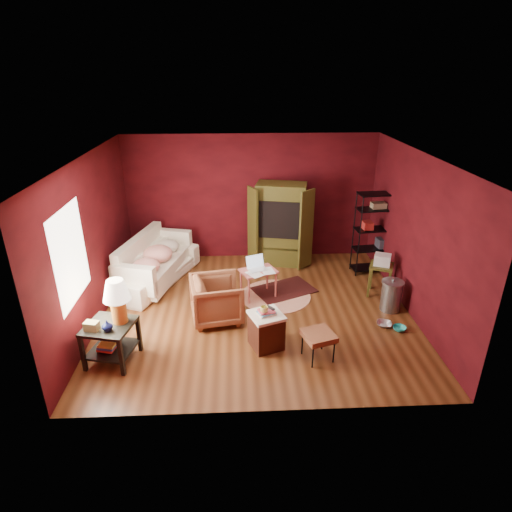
# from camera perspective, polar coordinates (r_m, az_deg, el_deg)

# --- Properties ---
(room) EXTENTS (5.54, 5.04, 2.84)m
(room) POSITION_cam_1_polar(r_m,az_deg,el_deg) (7.23, -0.23, 2.22)
(room) COLOR brown
(room) RESTS_ON ground
(sofa) EXTENTS (1.51, 2.36, 0.89)m
(sofa) POSITION_cam_1_polar(r_m,az_deg,el_deg) (8.92, -13.50, -0.80)
(sofa) COLOR white
(sofa) RESTS_ON ground
(armchair) EXTENTS (0.92, 0.96, 0.86)m
(armchair) POSITION_cam_1_polar(r_m,az_deg,el_deg) (7.44, -5.26, -5.54)
(armchair) COLOR black
(armchair) RESTS_ON ground
(pet_bowl_steel) EXTENTS (0.26, 0.13, 0.26)m
(pet_bowl_steel) POSITION_cam_1_polar(r_m,az_deg,el_deg) (7.70, 16.81, -8.10)
(pet_bowl_steel) COLOR silver
(pet_bowl_steel) RESTS_ON ground
(pet_bowl_turquoise) EXTENTS (0.23, 0.12, 0.22)m
(pet_bowl_turquoise) POSITION_cam_1_polar(r_m,az_deg,el_deg) (7.66, 18.65, -8.68)
(pet_bowl_turquoise) COLOR teal
(pet_bowl_turquoise) RESTS_ON ground
(vase) EXTENTS (0.20, 0.20, 0.16)m
(vase) POSITION_cam_1_polar(r_m,az_deg,el_deg) (6.51, -19.23, -8.77)
(vase) COLOR #0C103C
(vase) RESTS_ON side_table
(mug) EXTENTS (0.15, 0.13, 0.12)m
(mug) POSITION_cam_1_polar(r_m,az_deg,el_deg) (6.53, 1.10, -7.04)
(mug) COLOR #DACF6A
(mug) RESTS_ON hamper
(side_table) EXTENTS (0.79, 0.79, 1.31)m
(side_table) POSITION_cam_1_polar(r_m,az_deg,el_deg) (6.61, -18.47, -7.31)
(side_table) COLOR black
(side_table) RESTS_ON ground
(sofa_cushions) EXTENTS (1.32, 2.23, 0.88)m
(sofa_cushions) POSITION_cam_1_polar(r_m,az_deg,el_deg) (8.96, -13.54, -0.80)
(sofa_cushions) COLOR white
(sofa_cushions) RESTS_ON sofa
(hamper) EXTENTS (0.62, 0.62, 0.68)m
(hamper) POSITION_cam_1_polar(r_m,az_deg,el_deg) (6.80, 1.38, -9.78)
(hamper) COLOR #471C10
(hamper) RESTS_ON ground
(footstool) EXTENTS (0.55, 0.55, 0.45)m
(footstool) POSITION_cam_1_polar(r_m,az_deg,el_deg) (6.56, 8.34, -10.58)
(footstool) COLOR black
(footstool) RESTS_ON ground
(rug_round) EXTENTS (1.73, 1.73, 0.01)m
(rug_round) POSITION_cam_1_polar(r_m,az_deg,el_deg) (8.35, 2.61, -5.31)
(rug_round) COLOR beige
(rug_round) RESTS_ON ground
(rug_oriental) EXTENTS (1.37, 1.18, 0.01)m
(rug_oriental) POSITION_cam_1_polar(r_m,az_deg,el_deg) (8.56, 3.76, -4.48)
(rug_oriental) COLOR #471413
(rug_oriental) RESTS_ON ground
(laptop_desk) EXTENTS (0.77, 0.68, 0.80)m
(laptop_desk) POSITION_cam_1_polar(r_m,az_deg,el_deg) (8.11, 0.28, -2.28)
(laptop_desk) COLOR #EB736B
(laptop_desk) RESTS_ON ground
(tv_armoire) EXTENTS (1.41, 0.94, 1.82)m
(tv_armoire) POSITION_cam_1_polar(r_m,az_deg,el_deg) (9.38, 3.27, 4.40)
(tv_armoire) COLOR #4A4315
(tv_armoire) RESTS_ON ground
(wire_shelving) EXTENTS (0.89, 0.46, 1.75)m
(wire_shelving) POSITION_cam_1_polar(r_m,az_deg,el_deg) (9.29, 15.72, 3.41)
(wire_shelving) COLOR black
(wire_shelving) RESTS_ON ground
(small_stand) EXTENTS (0.56, 0.56, 0.84)m
(small_stand) POSITION_cam_1_polar(r_m,az_deg,el_deg) (8.46, 16.43, -1.15)
(small_stand) COLOR #4A4315
(small_stand) RESTS_ON ground
(trash_can) EXTENTS (0.40, 0.40, 0.62)m
(trash_can) POSITION_cam_1_polar(r_m,az_deg,el_deg) (8.14, 17.59, -5.04)
(trash_can) COLOR gray
(trash_can) RESTS_ON ground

